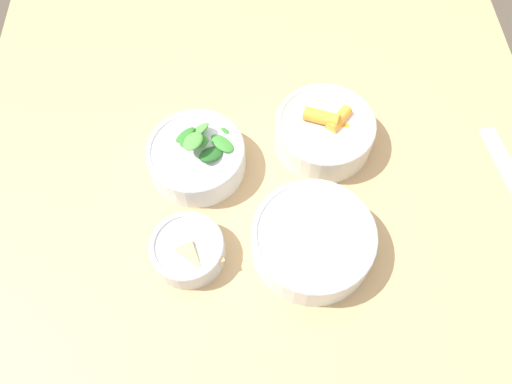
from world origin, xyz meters
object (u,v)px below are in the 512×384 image
at_px(bowl_greens, 197,156).
at_px(bowl_cookies, 188,249).
at_px(bowl_beans_hotdog, 313,241).
at_px(bowl_carrots, 324,131).

bearing_deg(bowl_greens, bowl_cookies, -4.22).
bearing_deg(bowl_beans_hotdog, bowl_greens, -131.96).
distance_m(bowl_carrots, bowl_cookies, 0.32).
height_order(bowl_beans_hotdog, bowl_cookies, bowl_beans_hotdog).
bearing_deg(bowl_greens, bowl_beans_hotdog, 48.04).
relative_size(bowl_carrots, bowl_beans_hotdog, 0.90).
xyz_separation_m(bowl_greens, bowl_beans_hotdog, (0.17, 0.18, -0.00)).
bearing_deg(bowl_carrots, bowl_greens, -79.67).
distance_m(bowl_beans_hotdog, bowl_cookies, 0.20).
bearing_deg(bowl_beans_hotdog, bowl_cookies, -89.04).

